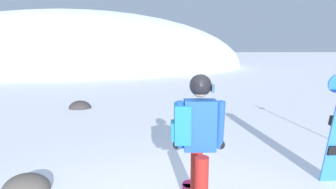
# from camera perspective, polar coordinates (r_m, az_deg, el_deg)

# --- Properties ---
(ridge_peak_main) EXTENTS (38.12, 34.31, 12.47)m
(ridge_peak_main) POSITION_cam_1_polar(r_m,az_deg,el_deg) (36.11, -17.30, 5.67)
(ridge_peak_main) COLOR white
(ridge_peak_main) RESTS_ON ground
(snowboarder_main) EXTENTS (0.64, 1.84, 1.71)m
(snowboarder_main) POSITION_cam_1_polar(r_m,az_deg,el_deg) (3.32, 5.81, -9.72)
(snowboarder_main) COLOR #D11E5B
(snowboarder_main) RESTS_ON ground
(rock_dark) EXTENTS (0.74, 0.63, 0.52)m
(rock_dark) POSITION_cam_1_polar(r_m,az_deg,el_deg) (10.02, -17.32, -2.65)
(rock_dark) COLOR #383333
(rock_dark) RESTS_ON ground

